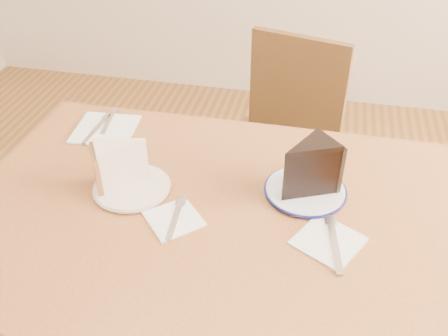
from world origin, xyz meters
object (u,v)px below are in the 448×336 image
(plate_cream, at_px, (132,187))
(chocolate_cake, at_px, (305,171))
(table, at_px, (223,243))
(chair_far, at_px, (280,149))
(plate_navy, at_px, (305,191))
(carrot_cake, at_px, (123,164))

(plate_cream, bearing_deg, chocolate_cake, 9.16)
(table, height_order, chair_far, chair_far)
(table, bearing_deg, plate_navy, 31.92)
(plate_cream, bearing_deg, chair_far, 65.51)
(chocolate_cake, bearing_deg, carrot_cake, 52.74)
(carrot_cake, bearing_deg, plate_cream, 20.89)
(plate_navy, relative_size, chocolate_cake, 1.46)
(chocolate_cake, bearing_deg, plate_cream, 55.46)
(plate_cream, relative_size, carrot_cake, 1.51)
(plate_navy, bearing_deg, chair_far, 101.31)
(plate_cream, distance_m, plate_navy, 0.42)
(plate_navy, bearing_deg, chocolate_cake, -112.88)
(plate_cream, relative_size, plate_navy, 0.95)
(plate_cream, bearing_deg, plate_navy, 10.65)
(plate_cream, bearing_deg, carrot_cake, 141.84)
(chair_far, bearing_deg, carrot_cake, 78.30)
(plate_navy, distance_m, carrot_cake, 0.44)
(table, bearing_deg, chocolate_cake, 29.78)
(table, height_order, plate_cream, plate_cream)
(chair_far, xyz_separation_m, plate_navy, (0.11, -0.57, 0.28))
(table, relative_size, chocolate_cake, 9.35)
(plate_navy, distance_m, chocolate_cake, 0.07)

